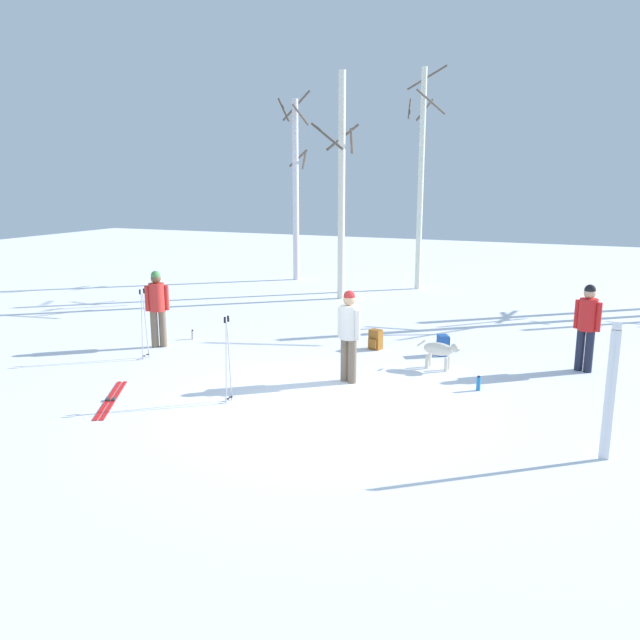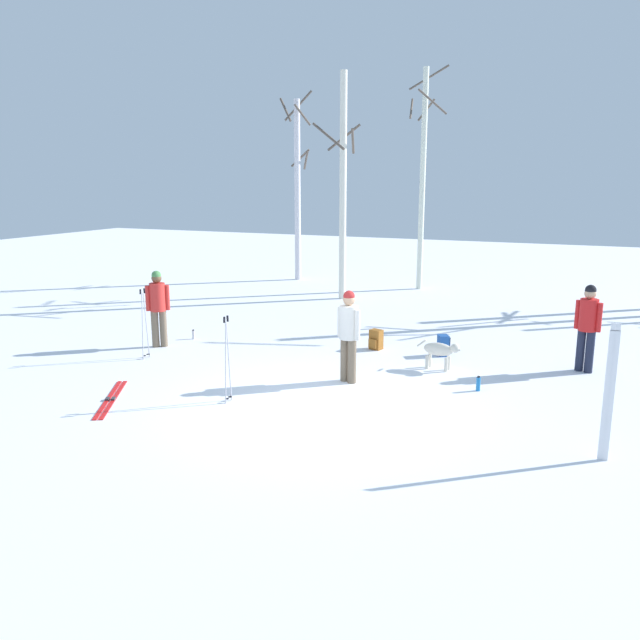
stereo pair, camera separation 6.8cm
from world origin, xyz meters
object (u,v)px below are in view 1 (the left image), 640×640
at_px(ski_poles_0, 228,357).
at_px(ski_poles_1, 144,322).
at_px(dog, 440,350).
at_px(person_2, 587,322).
at_px(ski_pair_planted_0, 610,393).
at_px(ski_pair_lying_0, 111,399).
at_px(backpack_1, 442,345).
at_px(person_1, 349,330).
at_px(birch_tree_2, 421,176).
at_px(birch_tree_0, 296,186).
at_px(birch_tree_1, 341,185).
at_px(person_0, 157,304).
at_px(water_bottle_0, 478,384).
at_px(backpack_0, 375,340).
at_px(water_bottle_1, 193,335).

bearing_deg(ski_poles_0, ski_poles_1, 151.61).
relative_size(dog, ski_poles_0, 0.61).
height_order(person_2, ski_pair_planted_0, ski_pair_planted_0).
distance_m(ski_pair_lying_0, backpack_1, 6.78).
relative_size(person_1, ski_pair_planted_0, 0.91).
relative_size(ski_poles_0, birch_tree_2, 0.20).
relative_size(person_1, ski_poles_1, 1.16).
relative_size(ski_pair_lying_0, birch_tree_2, 0.24).
xyz_separation_m(ski_pair_planted_0, ski_poles_1, (-8.78, 1.60, -0.15)).
height_order(birch_tree_0, birch_tree_1, birch_tree_0).
bearing_deg(person_0, water_bottle_0, -2.14).
height_order(ski_pair_planted_0, birch_tree_1, birch_tree_1).
distance_m(dog, birch_tree_2, 10.13).
bearing_deg(person_0, person_2, 11.18).
relative_size(ski_poles_1, water_bottle_0, 5.43).
relative_size(ski_poles_1, backpack_0, 3.35).
bearing_deg(backpack_0, backpack_1, 3.25).
distance_m(dog, ski_pair_planted_0, 4.41).
relative_size(person_2, ski_pair_lying_0, 0.96).
bearing_deg(ski_poles_0, backpack_0, 74.19).
bearing_deg(ski_poles_1, ski_pair_lying_0, -64.81).
xyz_separation_m(ski_pair_planted_0, birch_tree_1, (-7.53, 9.61, 2.55)).
height_order(person_0, ski_pair_planted_0, ski_pair_planted_0).
height_order(ski_poles_0, birch_tree_1, birch_tree_1).
bearing_deg(person_1, water_bottle_0, 10.53).
distance_m(person_2, water_bottle_0, 2.75).
distance_m(dog, birch_tree_0, 12.38).
bearing_deg(birch_tree_2, backpack_0, -81.78).
bearing_deg(backpack_1, dog, -80.00).
relative_size(person_2, backpack_0, 3.90).
height_order(backpack_1, birch_tree_1, birch_tree_1).
xyz_separation_m(ski_poles_1, birch_tree_2, (3.01, 10.75, 3.00)).
bearing_deg(water_bottle_0, ski_poles_1, -174.63).
bearing_deg(ski_poles_0, backpack_1, 58.29).
xyz_separation_m(person_2, ski_pair_planted_0, (0.34, -4.23, -0.05)).
height_order(ski_pair_planted_0, backpack_1, ski_pair_planted_0).
xyz_separation_m(person_2, birch_tree_1, (-7.19, 5.38, 2.51)).
bearing_deg(backpack_0, person_0, -159.29).
distance_m(ski_poles_1, birch_tree_2, 11.56).
height_order(person_1, dog, person_1).
height_order(dog, ski_poles_1, ski_poles_1).
bearing_deg(dog, water_bottle_0, -47.61).
bearing_deg(person_0, ski_pair_planted_0, -15.34).
bearing_deg(person_2, birch_tree_1, 143.18).
bearing_deg(person_2, ski_pair_planted_0, -85.40).
distance_m(person_0, ski_poles_0, 4.17).
height_order(backpack_0, water_bottle_0, backpack_0).
relative_size(backpack_0, water_bottle_0, 1.62).
relative_size(ski_poles_1, backpack_1, 3.35).
height_order(person_0, water_bottle_1, person_0).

